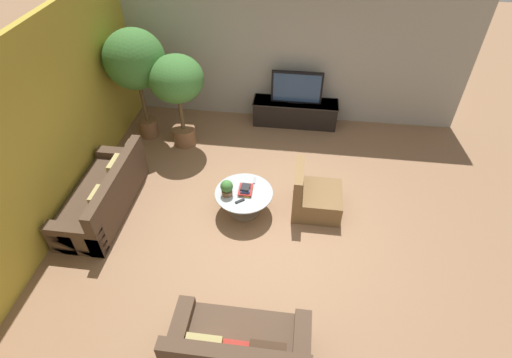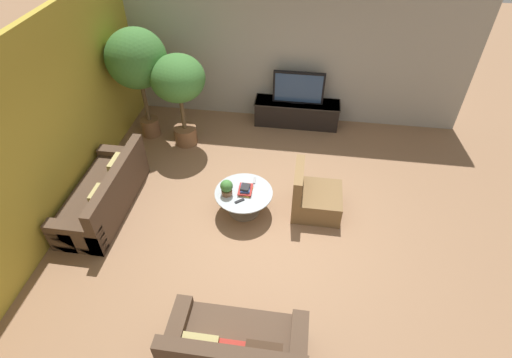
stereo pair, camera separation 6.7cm
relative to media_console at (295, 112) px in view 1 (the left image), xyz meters
The scene contains 15 objects.
ground_plane 2.97m from the media_console, 96.66° to the right, with size 24.00×24.00×0.00m, color #8C6647.
back_wall_stone 1.31m from the media_console, 137.03° to the left, with size 7.40×0.12×3.00m, color #A39E93.
side_wall_left 4.69m from the media_console, 142.75° to the right, with size 0.12×7.40×3.00m, color gold.
media_console is the anchor object (origin of this frame).
television 0.59m from the media_console, 90.00° to the right, with size 1.05×0.13×0.68m.
coffee_table 2.85m from the media_console, 103.92° to the right, with size 0.95×0.95×0.43m.
couch_by_wall 4.25m from the media_console, 134.89° to the right, with size 0.84×2.04×0.84m.
couch_near_entry 5.30m from the media_console, 93.92° to the right, with size 1.64×0.84×0.84m.
armchair_wicker 2.62m from the media_console, 79.99° to the right, with size 0.80×0.76×0.86m.
potted_palm_tall 3.38m from the media_console, 164.48° to the right, with size 1.13×1.13×2.24m.
potted_palm_corner 2.63m from the media_console, 155.22° to the right, with size 1.01×1.01×1.87m.
potted_plant_tabletop 3.02m from the media_console, 108.39° to the right, with size 0.20×0.20×0.28m.
book_stack 2.84m from the media_console, 103.48° to the right, with size 0.23×0.30×0.12m.
remote_black 3.08m from the media_console, 103.51° to the right, with size 0.04×0.16×0.02m, color black.
remote_silver 2.54m from the media_console, 102.65° to the right, with size 0.04×0.16×0.02m, color gray.
Camera 1 is at (0.46, -4.47, 4.89)m, focal length 28.00 mm.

